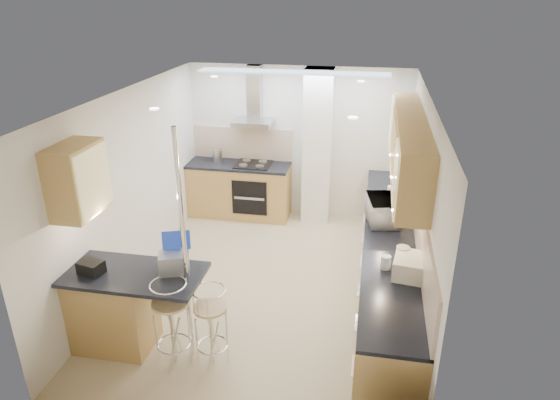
% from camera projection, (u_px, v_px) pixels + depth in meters
% --- Properties ---
extents(ground, '(4.80, 4.80, 0.00)m').
position_uv_depth(ground, '(269.00, 285.00, 6.58)').
color(ground, tan).
rests_on(ground, ground).
extents(room_shell, '(3.64, 4.84, 2.51)m').
position_uv_depth(room_shell, '(299.00, 167.00, 6.26)').
color(room_shell, white).
rests_on(room_shell, ground).
extents(right_counter, '(0.63, 4.40, 0.92)m').
position_uv_depth(right_counter, '(388.00, 266.00, 6.14)').
color(right_counter, '#B48948').
rests_on(right_counter, ground).
extents(back_counter, '(1.70, 0.63, 0.92)m').
position_uv_depth(back_counter, '(239.00, 189.00, 8.46)').
color(back_counter, '#B48948').
rests_on(back_counter, ground).
extents(peninsula, '(1.47, 0.72, 0.94)m').
position_uv_depth(peninsula, '(137.00, 310.00, 5.27)').
color(peninsula, '#B48948').
rests_on(peninsula, ground).
extents(microwave, '(0.47, 0.62, 0.31)m').
position_uv_depth(microwave, '(384.00, 210.00, 6.18)').
color(microwave, silver).
rests_on(microwave, right_counter).
extents(laptop, '(0.36, 0.31, 0.21)m').
position_uv_depth(laptop, '(174.00, 263.00, 5.07)').
color(laptop, '#9C9EA4').
rests_on(laptop, peninsula).
extents(bag, '(0.28, 0.23, 0.13)m').
position_uv_depth(bag, '(91.00, 267.00, 5.06)').
color(bag, black).
rests_on(bag, peninsula).
extents(bar_stool_near, '(0.50, 0.50, 0.96)m').
position_uv_depth(bar_stool_near, '(172.00, 323.00, 5.07)').
color(bar_stool_near, tan).
rests_on(bar_stool_near, ground).
extents(bar_stool_end, '(0.48, 0.48, 0.89)m').
position_uv_depth(bar_stool_end, '(211.00, 326.00, 5.08)').
color(bar_stool_end, tan).
rests_on(bar_stool_end, ground).
extents(jar_a, '(0.14, 0.14, 0.17)m').
position_uv_depth(jar_a, '(391.00, 192.00, 6.90)').
color(jar_a, white).
rests_on(jar_a, right_counter).
extents(jar_b, '(0.12, 0.12, 0.15)m').
position_uv_depth(jar_b, '(403.00, 203.00, 6.60)').
color(jar_b, white).
rests_on(jar_b, right_counter).
extents(jar_c, '(0.15, 0.15, 0.22)m').
position_uv_depth(jar_c, '(402.00, 256.00, 5.22)').
color(jar_c, '#B9B094').
rests_on(jar_c, right_counter).
extents(jar_d, '(0.13, 0.13, 0.15)m').
position_uv_depth(jar_d, '(386.00, 262.00, 5.18)').
color(jar_d, silver).
rests_on(jar_d, right_counter).
extents(bread_bin, '(0.36, 0.43, 0.21)m').
position_uv_depth(bread_bin, '(409.00, 266.00, 5.04)').
color(bread_bin, white).
rests_on(bread_bin, right_counter).
extents(kettle, '(0.16, 0.16, 0.20)m').
position_uv_depth(kettle, '(218.00, 156.00, 8.36)').
color(kettle, '#ACAFB1').
rests_on(kettle, back_counter).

